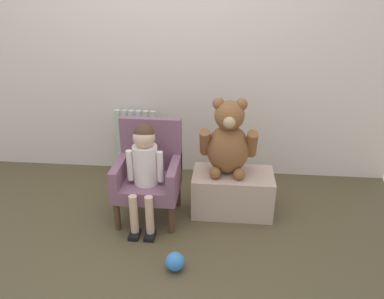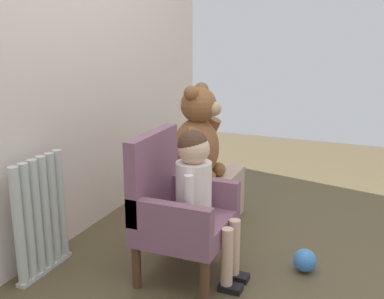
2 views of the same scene
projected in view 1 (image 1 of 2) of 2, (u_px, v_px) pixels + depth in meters
ground_plane at (143, 261)px, 2.35m from camera, size 6.00×6.00×0.00m
back_wall at (169, 36)px, 3.02m from camera, size 3.80×0.05×2.40m
radiator at (137, 143)px, 3.31m from camera, size 0.37×0.05×0.60m
child_armchair at (149, 172)px, 2.70m from camera, size 0.45×0.41×0.71m
child_figure at (145, 161)px, 2.53m from camera, size 0.25×0.35×0.75m
low_bench at (232, 192)px, 2.81m from camera, size 0.59×0.34×0.31m
large_teddy_bear at (228, 141)px, 2.66m from camera, size 0.41×0.29×0.56m
toy_ball at (175, 261)px, 2.26m from camera, size 0.12×0.12×0.12m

